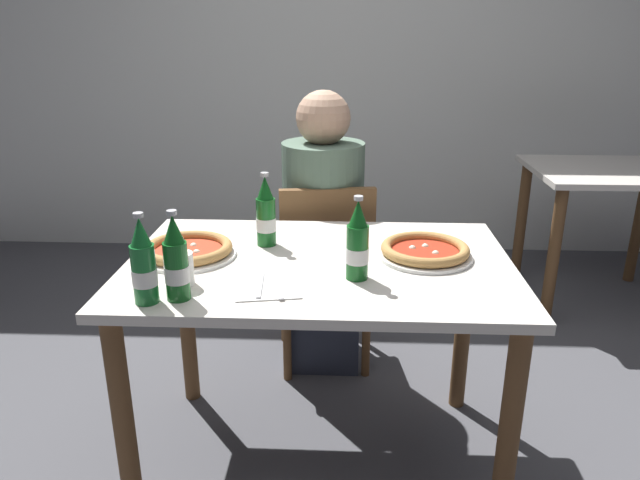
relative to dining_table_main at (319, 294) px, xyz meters
The scene contains 14 objects.
ground_plane 0.64m from the dining_table_main, ahead, with size 8.00×8.00×0.00m, color #4C4C51.
back_wall_tiled 2.30m from the dining_table_main, 90.00° to the left, with size 7.00×0.10×2.60m, color white.
dining_table_main is the anchor object (origin of this frame).
chair_behind_table 0.63m from the dining_table_main, 90.57° to the left, with size 0.45×0.45×0.85m.
diner_seated 0.66m from the dining_table_main, 91.37° to the left, with size 0.34×0.34×1.21m.
dining_table_background 2.00m from the dining_table_main, 43.11° to the left, with size 0.80×0.70×0.75m.
pizza_margherita_near 0.36m from the dining_table_main, ahead, with size 0.30×0.30×0.04m.
pizza_marinara_far 0.44m from the dining_table_main, behind, with size 0.30×0.30×0.04m.
beer_bottle_left 0.59m from the dining_table_main, 144.15° to the right, with size 0.07×0.07×0.25m.
beer_bottle_center 0.28m from the dining_table_main, 49.22° to the right, with size 0.07×0.07×0.25m.
beer_bottle_right 0.32m from the dining_table_main, 143.40° to the left, with size 0.07×0.07×0.25m.
beer_bottle_extra 0.51m from the dining_table_main, 140.97° to the right, with size 0.07×0.07×0.25m.
napkin_with_cutlery 0.28m from the dining_table_main, 122.66° to the right, with size 0.21×0.21×0.01m.
paper_cup 0.46m from the dining_table_main, 151.83° to the right, with size 0.07×0.07×0.10m, color white.
Camera 1 is at (0.08, -1.70, 1.43)m, focal length 32.98 mm.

